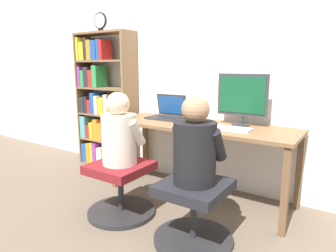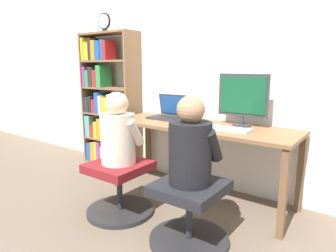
# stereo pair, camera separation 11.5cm
# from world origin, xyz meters

# --- Properties ---
(ground_plane) EXTENTS (14.00, 14.00, 0.00)m
(ground_plane) POSITION_xyz_m (0.00, 0.00, 0.00)
(ground_plane) COLOR brown
(wall_back) EXTENTS (10.00, 0.05, 2.60)m
(wall_back) POSITION_xyz_m (0.00, 0.66, 1.30)
(wall_back) COLOR white
(wall_back) RESTS_ON ground_plane
(desk) EXTENTS (1.74, 0.60, 0.70)m
(desk) POSITION_xyz_m (0.00, 0.30, 0.63)
(desk) COLOR brown
(desk) RESTS_ON ground_plane
(desktop_monitor) EXTENTS (0.45, 0.16, 0.46)m
(desktop_monitor) POSITION_xyz_m (0.33, 0.46, 0.95)
(desktop_monitor) COLOR #333338
(desktop_monitor) RESTS_ON desk
(laptop) EXTENTS (0.35, 0.27, 0.24)m
(laptop) POSITION_xyz_m (-0.42, 0.39, 0.75)
(laptop) COLOR #2D2D30
(laptop) RESTS_ON desk
(keyboard) EXTENTS (0.41, 0.15, 0.03)m
(keyboard) POSITION_xyz_m (0.29, 0.21, 0.72)
(keyboard) COLOR #B2B2B7
(keyboard) RESTS_ON desk
(computer_mouse_by_keyboard) EXTENTS (0.06, 0.11, 0.04)m
(computer_mouse_by_keyboard) POSITION_xyz_m (0.04, 0.23, 0.72)
(computer_mouse_by_keyboard) COLOR #99999E
(computer_mouse_by_keyboard) RESTS_ON desk
(office_chair_left) EXTENTS (0.56, 0.56, 0.44)m
(office_chair_left) POSITION_xyz_m (0.32, -0.39, 0.23)
(office_chair_left) COLOR #262628
(office_chair_left) RESTS_ON ground_plane
(office_chair_right) EXTENTS (0.56, 0.56, 0.44)m
(office_chair_right) POSITION_xyz_m (-0.38, -0.36, 0.23)
(office_chair_right) COLOR #262628
(office_chair_right) RESTS_ON ground_plane
(person_at_monitor) EXTENTS (0.35, 0.30, 0.60)m
(person_at_monitor) POSITION_xyz_m (0.32, -0.38, 0.70)
(person_at_monitor) COLOR black
(person_at_monitor) RESTS_ON office_chair_left
(person_at_laptop) EXTENTS (0.34, 0.29, 0.58)m
(person_at_laptop) POSITION_xyz_m (-0.38, -0.36, 0.70)
(person_at_laptop) COLOR beige
(person_at_laptop) RESTS_ON office_chair_right
(bookshelf) EXTENTS (0.78, 0.27, 1.61)m
(bookshelf) POSITION_xyz_m (-1.43, 0.47, 0.73)
(bookshelf) COLOR brown
(bookshelf) RESTS_ON ground_plane
(desk_clock) EXTENTS (0.18, 0.03, 0.20)m
(desk_clock) POSITION_xyz_m (-1.33, 0.41, 1.72)
(desk_clock) COLOR black
(desk_clock) RESTS_ON bookshelf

